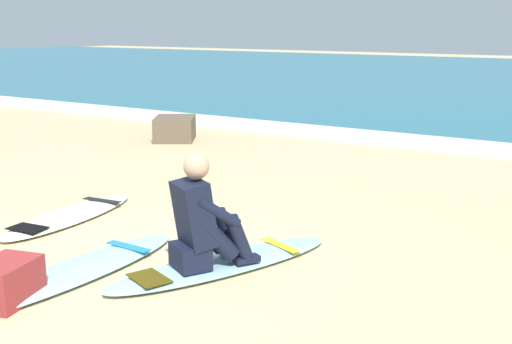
{
  "coord_description": "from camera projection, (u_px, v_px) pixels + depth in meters",
  "views": [
    {
      "loc": [
        3.97,
        -3.84,
        2.04
      ],
      "look_at": [
        0.44,
        1.65,
        0.55
      ],
      "focal_mm": 46.09,
      "sensor_mm": 36.0,
      "label": 1
    }
  ],
  "objects": [
    {
      "name": "ground_plane",
      "position": [
        111.0,
        263.0,
        5.7
      ],
      "size": [
        80.0,
        80.0,
        0.0
      ],
      "primitive_type": "plane",
      "color": "#CCB584"
    },
    {
      "name": "breaking_foam",
      "position": [
        398.0,
        140.0,
        11.34
      ],
      "size": [
        80.0,
        0.9,
        0.11
      ],
      "primitive_type": "cube",
      "color": "white",
      "rests_on": "ground"
    },
    {
      "name": "surfboard_main",
      "position": [
        223.0,
        263.0,
        5.59
      ],
      "size": [
        1.27,
        2.25,
        0.08
      ],
      "color": "#9ED1E5",
      "rests_on": "ground"
    },
    {
      "name": "surfer_seated",
      "position": [
        203.0,
        223.0,
        5.37
      ],
      "size": [
        0.62,
        0.77,
        0.95
      ],
      "color": "black",
      "rests_on": "surfboard_main"
    },
    {
      "name": "surfboard_spare_near",
      "position": [
        72.0,
        273.0,
        5.39
      ],
      "size": [
        0.57,
        2.32,
        0.08
      ],
      "color": "#9ED1E5",
      "rests_on": "ground"
    },
    {
      "name": "surfboard_spare_far",
      "position": [
        70.0,
        216.0,
        6.97
      ],
      "size": [
        0.75,
        1.95,
        0.08
      ],
      "color": "white",
      "rests_on": "ground"
    },
    {
      "name": "shoreline_rock",
      "position": [
        175.0,
        129.0,
        11.62
      ],
      "size": [
        1.02,
        1.08,
        0.41
      ],
      "primitive_type": "cube",
      "rotation": [
        0.0,
        0.0,
        0.57
      ],
      "color": "brown",
      "rests_on": "ground"
    },
    {
      "name": "beach_bag",
      "position": [
        6.0,
        282.0,
        4.87
      ],
      "size": [
        0.47,
        0.56,
        0.32
      ],
      "primitive_type": "cube",
      "rotation": [
        0.0,
        0.0,
        0.26
      ],
      "color": "maroon",
      "rests_on": "ground"
    }
  ]
}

